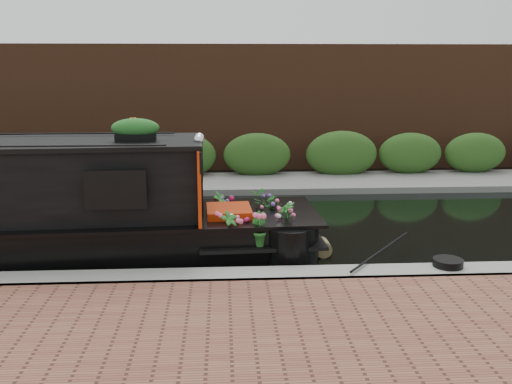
{
  "coord_description": "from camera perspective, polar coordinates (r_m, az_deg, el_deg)",
  "views": [
    {
      "loc": [
        1.05,
        -11.61,
        3.44
      ],
      "look_at": [
        1.69,
        -0.6,
        0.92
      ],
      "focal_mm": 40.0,
      "sensor_mm": 36.0,
      "label": 1
    }
  ],
  "objects": [
    {
      "name": "near_bank_coping",
      "position": [
        9.06,
        -9.85,
        -9.67
      ],
      "size": [
        40.0,
        0.6,
        0.5
      ],
      "primitive_type": "cube",
      "color": "gray",
      "rests_on": "ground"
    },
    {
      "name": "far_bank_path",
      "position": [
        16.22,
        -6.95,
        0.52
      ],
      "size": [
        40.0,
        2.4,
        0.34
      ],
      "primitive_type": "cube",
      "color": "slate",
      "rests_on": "ground"
    },
    {
      "name": "far_hedge",
      "position": [
        17.09,
        -6.77,
        1.16
      ],
      "size": [
        40.0,
        1.1,
        2.8
      ],
      "primitive_type": "cube",
      "color": "#284E1A",
      "rests_on": "ground"
    },
    {
      "name": "rope_fender",
      "position": [
        10.49,
        6.66,
        -5.52
      ],
      "size": [
        0.29,
        0.38,
        0.29
      ],
      "primitive_type": "cylinder",
      "rotation": [
        1.57,
        0.0,
        0.0
      ],
      "color": "olive",
      "rests_on": "ground"
    },
    {
      "name": "far_brick_wall",
      "position": [
        19.15,
        -6.41,
        2.44
      ],
      "size": [
        40.0,
        1.0,
        8.0
      ],
      "primitive_type": "cube",
      "color": "#512E1B",
      "rests_on": "ground"
    },
    {
      "name": "ground",
      "position": [
        12.16,
        -8.14,
        -3.71
      ],
      "size": [
        80.0,
        80.0,
        0.0
      ],
      "primitive_type": "plane",
      "color": "black",
      "rests_on": "ground"
    },
    {
      "name": "coiled_mooring_rope",
      "position": [
        9.68,
        18.65,
        -6.71
      ],
      "size": [
        0.48,
        0.48,
        0.12
      ],
      "primitive_type": "cylinder",
      "color": "black",
      "rests_on": "near_bank_coping"
    }
  ]
}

